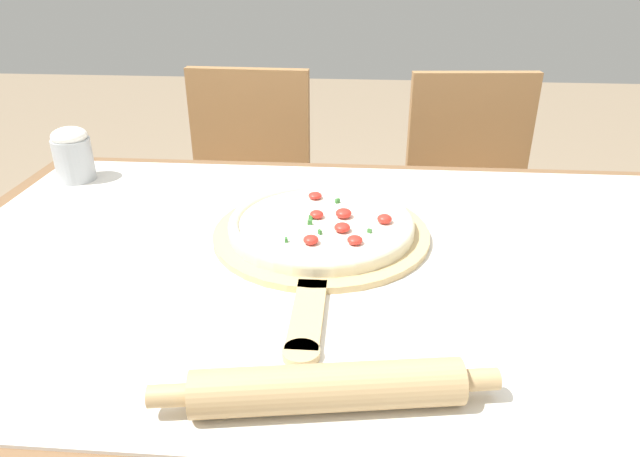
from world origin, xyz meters
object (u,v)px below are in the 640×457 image
object	(u,v)px
chair_left	(247,194)
flour_cup	(73,154)
pizza_peel	(321,237)
rolling_pin	(326,387)
chair_right	(470,201)
pizza	(322,224)

from	to	relation	value
chair_left	flour_cup	size ratio (longest dim) A/B	7.33
flour_cup	pizza_peel	bearing A→B (deg)	-23.88
pizza_peel	rolling_pin	bearing A→B (deg)	-84.68
pizza_peel	chair_left	distance (m)	0.83
pizza_peel	chair_right	world-z (taller)	chair_right
pizza_peel	pizza	size ratio (longest dim) A/B	1.68
rolling_pin	chair_left	distance (m)	1.22
pizza	chair_right	bearing A→B (deg)	60.46
pizza_peel	rolling_pin	distance (m)	0.41
pizza_peel	flour_cup	distance (m)	0.63
pizza_peel	pizza	xyz separation A→B (m)	(0.00, 0.02, 0.02)
chair_left	flour_cup	world-z (taller)	chair_left
pizza	flour_cup	distance (m)	0.62
pizza	chair_right	distance (m)	0.86
pizza	chair_left	xyz separation A→B (m)	(-0.29, 0.72, -0.26)
rolling_pin	chair_right	size ratio (longest dim) A/B	0.45
pizza	rolling_pin	size ratio (longest dim) A/B	0.84
chair_left	chair_right	world-z (taller)	same
chair_right	flour_cup	size ratio (longest dim) A/B	7.33
chair_right	pizza	bearing A→B (deg)	-124.50
pizza_peel	rolling_pin	xyz separation A→B (m)	(0.04, -0.41, 0.02)
rolling_pin	pizza_peel	bearing A→B (deg)	95.32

